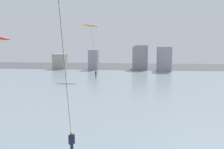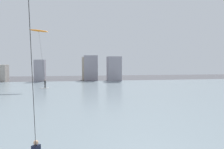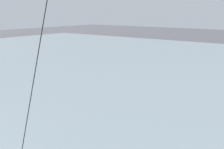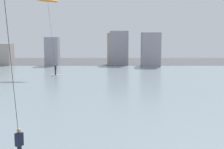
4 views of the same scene
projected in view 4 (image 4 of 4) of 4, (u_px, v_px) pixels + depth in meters
The scene contains 3 objects.
water_bay at pixel (112, 88), 35.82m from camera, with size 84.00×52.00×0.10m, color gray.
far_shore_buildings at pixel (101, 50), 63.34m from camera, with size 32.66×6.49×6.83m.
kitesurfer_orange at pixel (49, 6), 47.39m from camera, with size 3.87×3.01×11.35m.
Camera 4 is at (0.09, -4.76, 5.91)m, focal length 51.22 mm.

